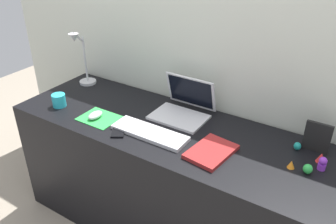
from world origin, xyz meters
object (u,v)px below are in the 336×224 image
(coffee_mug, at_px, (59,100))
(cell_phone, at_px, (119,131))
(laptop, at_px, (184,105))
(toy_figurine_purple, at_px, (322,163))
(keyboard, at_px, (150,133))
(toy_figurine_green, at_px, (308,169))
(toy_figurine_orange, at_px, (291,165))
(toy_figurine_teal, at_px, (297,146))
(notebook_pad, at_px, (211,152))
(toy_figurine_red, at_px, (321,158))
(mouse, at_px, (95,115))
(desk_lamp, at_px, (82,60))
(picture_frame, at_px, (317,137))

(coffee_mug, bearing_deg, cell_phone, -3.91)
(laptop, xyz_separation_m, toy_figurine_purple, (0.77, -0.10, -0.02))
(keyboard, bearing_deg, laptop, 82.35)
(toy_figurine_green, bearing_deg, toy_figurine_orange, -174.64)
(toy_figurine_purple, bearing_deg, keyboard, -167.70)
(cell_phone, distance_m, toy_figurine_orange, 0.86)
(keyboard, height_order, cell_phone, keyboard)
(keyboard, relative_size, toy_figurine_teal, 10.58)
(laptop, xyz_separation_m, coffee_mug, (-0.66, -0.31, -0.02))
(notebook_pad, distance_m, toy_figurine_green, 0.43)
(laptop, relative_size, cell_phone, 2.34)
(keyboard, xyz_separation_m, notebook_pad, (0.34, 0.02, 0.00))
(toy_figurine_teal, relative_size, toy_figurine_red, 0.84)
(mouse, distance_m, cell_phone, 0.20)
(toy_figurine_red, bearing_deg, toy_figurine_purple, -74.48)
(mouse, xyz_separation_m, toy_figurine_red, (1.13, 0.26, 0.00))
(desk_lamp, xyz_separation_m, picture_frame, (1.46, 0.04, -0.10))
(mouse, height_order, toy_figurine_orange, mouse)
(coffee_mug, xyz_separation_m, toy_figurine_red, (1.41, 0.26, -0.01))
(coffee_mug, xyz_separation_m, toy_figurine_teal, (1.30, 0.30, -0.02))
(toy_figurine_purple, bearing_deg, notebook_pad, -161.55)
(picture_frame, distance_m, toy_figurine_purple, 0.15)
(coffee_mug, relative_size, toy_figurine_teal, 2.02)
(toy_figurine_teal, xyz_separation_m, toy_figurine_red, (0.12, -0.04, 0.00))
(laptop, xyz_separation_m, mouse, (-0.38, -0.31, -0.03))
(keyboard, bearing_deg, toy_figurine_orange, 9.11)
(mouse, bearing_deg, toy_figurine_red, 12.78)
(cell_phone, height_order, toy_figurine_red, toy_figurine_red)
(picture_frame, xyz_separation_m, toy_figurine_orange, (-0.06, -0.20, -0.06))
(coffee_mug, distance_m, toy_figurine_purple, 1.44)
(keyboard, xyz_separation_m, toy_figurine_red, (0.79, 0.23, 0.01))
(desk_lamp, relative_size, notebook_pad, 1.52)
(keyboard, distance_m, notebook_pad, 0.34)
(toy_figurine_green, bearing_deg, toy_figurine_purple, 51.56)
(cell_phone, relative_size, desk_lamp, 0.35)
(toy_figurine_purple, height_order, toy_figurine_red, toy_figurine_purple)
(desk_lamp, distance_m, picture_frame, 1.47)
(picture_frame, bearing_deg, desk_lamp, -178.47)
(cell_phone, distance_m, notebook_pad, 0.50)
(desk_lamp, relative_size, toy_figurine_green, 8.12)
(cell_phone, xyz_separation_m, toy_figurine_teal, (0.83, 0.33, 0.01))
(cell_phone, height_order, coffee_mug, coffee_mug)
(picture_frame, height_order, toy_figurine_purple, picture_frame)
(desk_lamp, relative_size, coffee_mug, 4.66)
(cell_phone, relative_size, notebook_pad, 0.53)
(desk_lamp, bearing_deg, picture_frame, 1.53)
(toy_figurine_purple, bearing_deg, laptop, 172.23)
(toy_figurine_orange, relative_size, toy_figurine_purple, 0.58)
(picture_frame, relative_size, toy_figurine_teal, 3.87)
(laptop, distance_m, toy_figurine_orange, 0.67)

